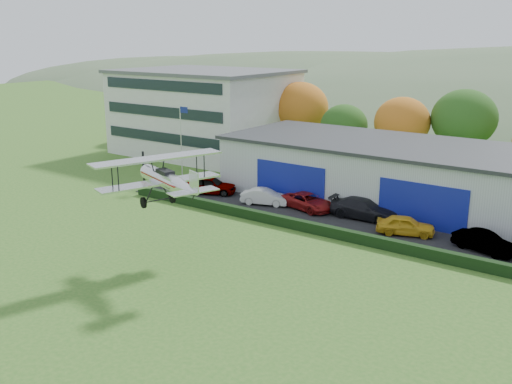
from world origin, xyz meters
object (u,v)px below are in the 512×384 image
Objects in this scene: flagpole at (182,136)px; car_3 at (364,209)px; car_5 at (484,242)px; car_2 at (307,201)px; car_0 at (210,185)px; car_1 at (265,197)px; hangar at (448,180)px; car_4 at (406,225)px; office_block at (205,112)px; biplane at (166,178)px.

car_3 is (20.32, -0.41, -3.91)m from flagpole.
car_5 is (9.92, -2.00, -0.12)m from car_3.
car_5 is at bearing -81.46° from car_2.
car_5 is at bearing -114.64° from car_0.
flagpole is 30.60m from car_5.
car_3 is at bearing -107.77° from car_0.
car_1 is at bearing 102.92° from car_5.
hangar reaches higher than car_2.
car_4 is at bearing -92.66° from hangar.
car_4 is (24.50, -2.19, -4.01)m from flagpole.
car_2 is (3.80, 0.92, -0.00)m from car_1.
car_4 is 0.99× the size of car_5.
car_2 is at bearing 62.59° from car_4.
hangar is at bearing -22.32° from car_4.
flagpole is at bearing 100.66° from car_2.
car_5 is at bearing -110.95° from car_1.
car_4 is at bearing -24.97° from office_block.
biplane is (14.35, -16.87, 1.12)m from flagpole.
office_block is 2.39× the size of biplane.
car_3 is 1.33× the size of car_5.
car_0 is 1.14× the size of car_4.
car_3 reaches higher than car_5.
car_2 is at bearing -107.83° from car_0.
car_2 is (15.25, -0.93, -4.04)m from flagpole.
office_block is 36.26m from car_4.
biplane is at bearing -172.13° from car_0.
flagpole is at bearing 61.53° from car_1.
flagpole is at bearing 86.32° from car_3.
hangar is 8.05m from car_3.
biplane is (-15.88, -14.46, 5.15)m from car_5.
biplane is at bearing -114.75° from hangar.
car_5 is (14.98, -1.47, 0.01)m from car_2.
office_block reaches higher than car_0.
car_1 is (19.57, -14.86, -4.47)m from office_block.
car_0 is at bearing 69.59° from car_4.
office_block reaches higher than hangar.
car_3 is at bearing -25.25° from office_block.
office_block is 3.61× the size of car_3.
biplane is (-5.97, -16.46, 5.03)m from car_3.
car_2 is (10.03, 1.01, -0.14)m from car_0.
car_4 is at bearing -114.32° from car_0.
car_1 is 0.74× the size of car_3.
car_3 is (8.86, 1.45, 0.13)m from car_1.
flagpole is 1.87× the size of car_4.
hangar is 8.39m from car_4.
car_0 is at bearing -158.06° from hangar.
flagpole is 6.80m from car_0.
car_2 is (-9.63, -6.91, -1.91)m from hangar.
hangar is 8.15× the size of car_2.
hangar is 8.34× the size of car_0.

